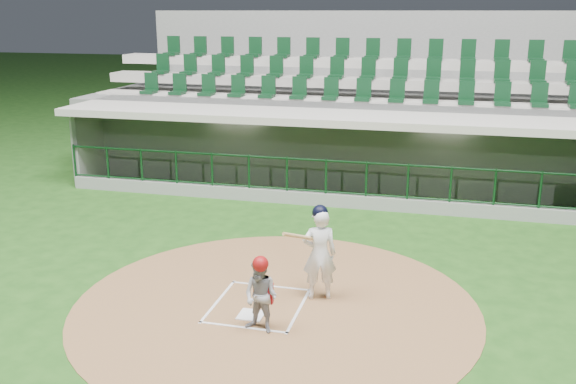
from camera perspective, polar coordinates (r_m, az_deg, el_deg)
name	(u,v)px	position (r m, az deg, el deg)	size (l,w,h in m)	color
ground	(263,299)	(11.84, -2.27, -9.49)	(120.00, 120.00, 0.00)	#1B4614
dirt_circle	(276,305)	(11.59, -1.11, -10.04)	(7.20, 7.20, 0.01)	brown
home_plate	(251,315)	(11.23, -3.30, -10.86)	(0.43, 0.43, 0.02)	white
batter_box_chalk	(258,305)	(11.57, -2.70, -10.03)	(1.55, 1.80, 0.01)	white
dugout_structure	(341,156)	(18.78, 4.69, 3.19)	(16.40, 3.70, 3.00)	slate
seating_deck	(355,123)	(21.68, 5.95, 6.11)	(17.00, 6.72, 5.15)	slate
batter	(319,252)	(11.53, 2.80, -5.36)	(0.89, 0.93, 1.77)	white
catcher	(261,295)	(10.47, -2.42, -9.11)	(0.69, 0.60, 1.30)	#99999F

